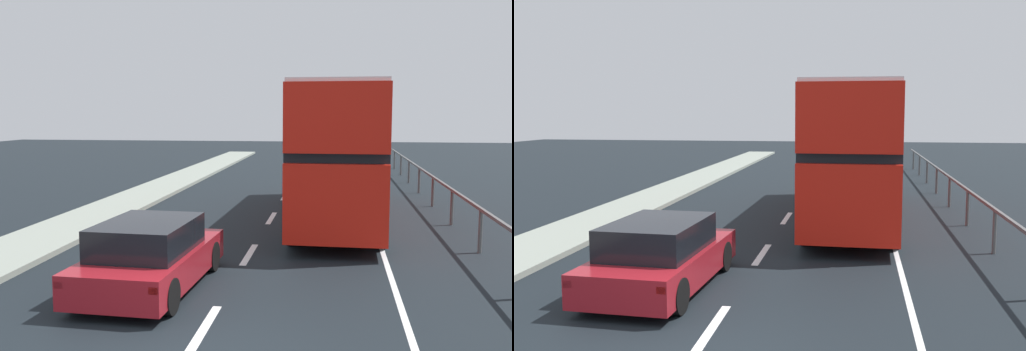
{
  "view_description": "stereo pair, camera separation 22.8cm",
  "coord_description": "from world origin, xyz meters",
  "views": [
    {
      "loc": [
        2.05,
        -7.12,
        3.45
      ],
      "look_at": [
        -0.13,
        8.43,
        1.7
      ],
      "focal_mm": 40.13,
      "sensor_mm": 36.0,
      "label": 1
    },
    {
      "loc": [
        2.27,
        -7.09,
        3.45
      ],
      "look_at": [
        -0.13,
        8.43,
        1.7
      ],
      "focal_mm": 40.13,
      "sensor_mm": 36.0,
      "label": 2
    }
  ],
  "objects": [
    {
      "name": "lane_paint_markings",
      "position": [
        2.02,
        8.9,
        0.0
      ],
      "size": [
        3.38,
        46.0,
        0.01
      ],
      "color": "silver",
      "rests_on": "ground"
    },
    {
      "name": "bridge_side_railing",
      "position": [
        5.59,
        9.0,
        0.91
      ],
      "size": [
        0.1,
        42.0,
        1.12
      ],
      "color": "#555555",
      "rests_on": "ground"
    },
    {
      "name": "double_decker_bus_red",
      "position": [
        2.18,
        11.49,
        2.27
      ],
      "size": [
        2.73,
        11.19,
        4.24
      ],
      "rotation": [
        0.0,
        0.0,
        -0.02
      ],
      "color": "red",
      "rests_on": "ground"
    },
    {
      "name": "hatchback_car_near",
      "position": [
        -1.5,
        3.38,
        0.66
      ],
      "size": [
        2.04,
        4.25,
        1.37
      ],
      "rotation": [
        0.0,
        0.0,
        -0.05
      ],
      "color": "maroon",
      "rests_on": "ground"
    }
  ]
}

